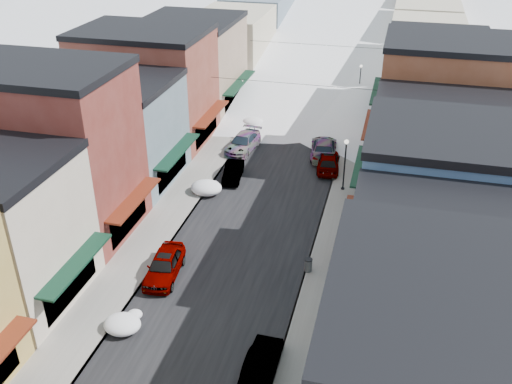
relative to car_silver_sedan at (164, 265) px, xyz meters
The scene contains 30 objects.
road 43.51m from the car_silver_sedan, 84.81° to the left, with size 10.00×160.00×0.01m, color black.
sidewalk_left 43.41m from the car_silver_sedan, 93.52° to the left, with size 3.20×160.00×0.15m, color gray.
sidewalk_right 44.59m from the car_silver_sedan, 76.33° to the left, with size 3.20×160.00×0.15m, color gray.
curb_left 43.34m from the car_silver_sedan, 91.48° to the left, with size 0.10×160.00×0.15m, color slate.
curb_right 44.25m from the car_silver_sedan, 78.28° to the left, with size 0.10×160.00×0.15m, color slate.
bldg_l_brick_near 11.80m from the car_silver_sedan, 158.61° to the left, with size 12.30×8.20×12.50m.
bldg_l_grayblue 15.85m from the car_silver_sedan, 126.91° to the left, with size 11.30×9.20×9.00m.
bldg_l_brick_far 24.12m from the car_silver_sedan, 115.69° to the left, with size 13.30×9.20×11.00m.
bldg_l_tan 32.93m from the car_silver_sedan, 106.47° to the left, with size 11.30×11.20×10.00m.
bldg_r_green 18.18m from the car_silver_sedan, 15.28° to the right, with size 11.30×9.20×9.50m.
bldg_r_blue 18.21m from the car_silver_sedan, 14.17° to the left, with size 11.30×9.20×10.50m.
bldg_r_cream 22.40m from the car_silver_sedan, 37.09° to the left, with size 12.30×9.20×9.00m.
bldg_r_brick_far 29.17m from the car_silver_sedan, 50.92° to the left, with size 13.30×9.20×11.50m.
bldg_r_tan 36.79m from the car_silver_sedan, 62.09° to the left, with size 11.30×11.20×9.50m.
distant_blocks 66.52m from the car_silver_sedan, 86.61° to the left, with size 34.00×55.00×8.00m.
overhead_cables 31.53m from the car_silver_sedan, 82.73° to the left, with size 16.40×15.04×0.04m.
car_silver_sedan is the anchor object (origin of this frame).
car_dark_hatch 14.60m from the car_silver_sedan, 88.30° to the left, with size 1.44×4.12×1.36m, color black.
car_silver_wagon 20.66m from the car_silver_sedan, 90.93° to the left, with size 2.23×5.49×1.59m, color #A3A5AB.
car_green_sedan 10.62m from the car_silver_sedan, 39.19° to the right, with size 1.50×4.29×1.41m, color black.
car_gray_suv 20.29m from the car_silver_sedan, 66.05° to the left, with size 1.98×4.91×1.67m, color #9C9FA5.
car_black_sedan 22.50m from the car_silver_sedan, 70.71° to the left, with size 2.40×5.92×1.72m, color black.
car_lane_silver 43.67m from the car_silver_sedan, 86.64° to the left, with size 1.84×4.56×1.55m, color #97989E.
car_lane_white 44.05m from the car_silver_sedan, 83.35° to the left, with size 2.39×5.19×1.44m, color white.
trash_can 9.52m from the car_silver_sedan, 16.38° to the left, with size 0.55×0.55×0.94m.
streetlamp_near 18.00m from the car_silver_sedan, 55.84° to the left, with size 0.38×0.38×4.53m.
streetlamp_far 39.44m from the car_silver_sedan, 76.59° to the left, with size 0.34×0.34×4.06m.
snow_pile_near 5.45m from the car_silver_sedan, 93.67° to the right, with size 2.21×2.56×0.93m.
snow_pile_mid 11.56m from the car_silver_sedan, 94.71° to the left, with size 2.64×2.82×1.11m.
snow_pile_far 26.96m from the car_silver_sedan, 92.02° to the left, with size 2.28×2.60×0.96m.
Camera 1 is at (9.48, -11.43, 23.06)m, focal length 40.00 mm.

